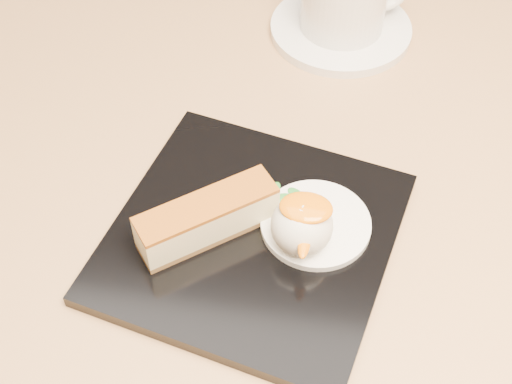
% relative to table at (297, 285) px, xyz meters
% --- Properties ---
extents(table, '(0.80, 0.80, 0.72)m').
position_rel_table_xyz_m(table, '(0.00, 0.00, 0.00)').
color(table, black).
rests_on(table, ground).
extents(dessert_plate, '(0.26, 0.26, 0.01)m').
position_rel_table_xyz_m(dessert_plate, '(-0.04, -0.06, 0.16)').
color(dessert_plate, black).
rests_on(dessert_plate, table).
extents(cheesecake, '(0.11, 0.09, 0.04)m').
position_rel_table_xyz_m(cheesecake, '(-0.07, -0.07, 0.19)').
color(cheesecake, brown).
rests_on(cheesecake, dessert_plate).
extents(cream_smear, '(0.09, 0.09, 0.01)m').
position_rel_table_xyz_m(cream_smear, '(0.01, -0.05, 0.17)').
color(cream_smear, white).
rests_on(cream_smear, dessert_plate).
extents(ice_cream_scoop, '(0.05, 0.05, 0.05)m').
position_rel_table_xyz_m(ice_cream_scoop, '(0.00, -0.07, 0.19)').
color(ice_cream_scoop, white).
rests_on(ice_cream_scoop, cream_smear).
extents(mango_sauce, '(0.04, 0.03, 0.01)m').
position_rel_table_xyz_m(mango_sauce, '(0.01, -0.07, 0.21)').
color(mango_sauce, orange).
rests_on(mango_sauce, ice_cream_scoop).
extents(mint_sprig, '(0.03, 0.02, 0.00)m').
position_rel_table_xyz_m(mint_sprig, '(-0.02, -0.02, 0.17)').
color(mint_sprig, '#2C872D').
rests_on(mint_sprig, cream_smear).
extents(saucer, '(0.15, 0.15, 0.01)m').
position_rel_table_xyz_m(saucer, '(0.01, 0.22, 0.16)').
color(saucer, white).
rests_on(saucer, table).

